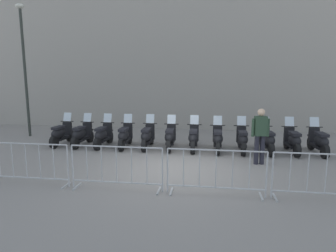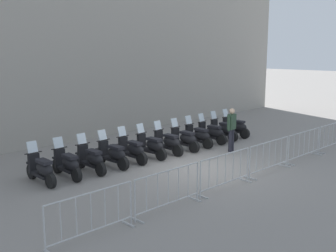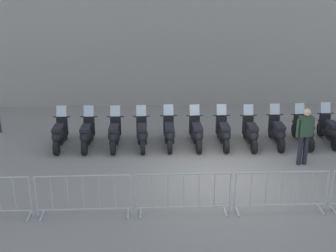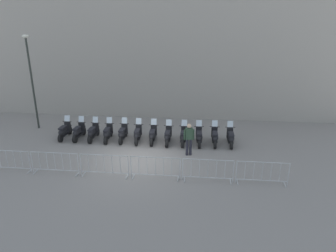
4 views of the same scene
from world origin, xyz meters
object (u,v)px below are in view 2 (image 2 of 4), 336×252
object	(u,v)px
motorcycle_2	(91,159)
motorcycle_8	(198,136)
barrier_segment_0	(91,216)
officer_near_row_end	(232,127)
motorcycle_7	(184,139)
barrier_segment_4	(304,146)
motorcycle_1	(68,164)
motorcycle_5	(151,146)
barrier_segment_5	(332,136)
barrier_segment_2	(225,172)
motorcycle_6	(168,143)
barrier_segment_1	(168,190)
motorcycle_11	(235,127)
barrier_segment_3	(269,157)
motorcycle_0	(42,170)
motorcycle_3	(113,154)
motorcycle_9	(211,133)
motorcycle_4	(132,150)
motorcycle_10	(223,130)

from	to	relation	value
motorcycle_2	motorcycle_8	bearing A→B (deg)	-7.58
barrier_segment_0	officer_near_row_end	distance (m)	8.76
motorcycle_7	barrier_segment_4	world-z (taller)	motorcycle_7
motorcycle_1	motorcycle_5	world-z (taller)	same
barrier_segment_5	motorcycle_2	bearing A→B (deg)	148.00
motorcycle_5	barrier_segment_4	bearing A→B (deg)	-53.38
barrier_segment_2	officer_near_row_end	bearing A→B (deg)	28.01
motorcycle_6	barrier_segment_1	bearing A→B (deg)	-141.17
motorcycle_8	barrier_segment_4	world-z (taller)	motorcycle_8
motorcycle_11	barrier_segment_3	size ratio (longest dim) A/B	0.78
motorcycle_0	barrier_segment_4	bearing A→B (deg)	-33.79
motorcycle_0	barrier_segment_5	distance (m)	11.39
motorcycle_3	barrier_segment_1	world-z (taller)	motorcycle_3
motorcycle_0	motorcycle_1	world-z (taller)	same
barrier_segment_4	officer_near_row_end	distance (m)	2.82
motorcycle_3	barrier_segment_2	world-z (taller)	motorcycle_3
motorcycle_9	barrier_segment_4	xyz separation A→B (m)	(-0.09, -4.10, 0.07)
motorcycle_7	motorcycle_6	bearing A→B (deg)	169.34
motorcycle_7	motorcycle_9	world-z (taller)	same
motorcycle_8	motorcycle_6	bearing A→B (deg)	172.35
motorcycle_8	barrier_segment_5	distance (m)	5.44
motorcycle_5	barrier_segment_1	distance (m)	5.09
motorcycle_1	barrier_segment_5	bearing A→B (deg)	-30.14
motorcycle_8	barrier_segment_0	distance (m)	8.96
motorcycle_4	motorcycle_2	bearing A→B (deg)	173.66
barrier_segment_1	barrier_segment_3	bearing A→B (deg)	-7.24
motorcycle_2	motorcycle_5	bearing A→B (deg)	-7.50
motorcycle_3	officer_near_row_end	bearing A→B (deg)	-24.55
motorcycle_11	barrier_segment_0	bearing A→B (deg)	-165.95
barrier_segment_3	motorcycle_10	bearing A→B (deg)	48.90
motorcycle_4	barrier_segment_0	bearing A→B (deg)	-144.77
barrier_segment_2	barrier_segment_4	size ratio (longest dim) A/B	1.00
motorcycle_1	motorcycle_4	bearing A→B (deg)	-7.17
motorcycle_0	barrier_segment_5	size ratio (longest dim) A/B	0.78
motorcycle_8	barrier_segment_3	bearing A→B (deg)	-111.35
motorcycle_6	barrier_segment_4	xyz separation A→B (m)	(2.51, -4.42, 0.07)
motorcycle_10	officer_near_row_end	bearing A→B (deg)	-139.84
barrier_segment_3	barrier_segment_5	size ratio (longest dim) A/B	1.00
motorcycle_6	officer_near_row_end	xyz separation A→B (m)	(1.90, -1.71, 0.53)
motorcycle_7	barrier_segment_0	bearing A→B (deg)	-157.79
motorcycle_2	motorcycle_4	xyz separation A→B (m)	(1.74, -0.19, 0.00)
motorcycle_1	motorcycle_11	xyz separation A→B (m)	(8.67, -1.08, 0.00)
barrier_segment_1	motorcycle_10	bearing A→B (deg)	21.86
barrier_segment_0	barrier_segment_5	size ratio (longest dim) A/B	1.00
officer_near_row_end	barrier_segment_1	bearing A→B (deg)	-163.77
motorcycle_5	barrier_segment_1	world-z (taller)	motorcycle_5
motorcycle_1	barrier_segment_5	size ratio (longest dim) A/B	0.77
motorcycle_9	barrier_segment_4	bearing A→B (deg)	-91.30
motorcycle_1	motorcycle_9	size ratio (longest dim) A/B	1.00
motorcycle_2	barrier_segment_4	world-z (taller)	motorcycle_2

